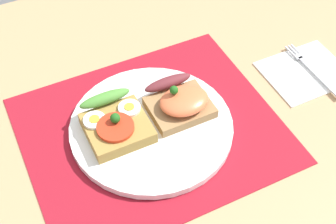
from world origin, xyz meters
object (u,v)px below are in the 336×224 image
at_px(plate, 151,127).
at_px(fork, 311,69).
at_px(sandwich_egg_tomato, 115,123).
at_px(napkin, 306,72).
at_px(sandwich_salmon, 180,101).

height_order(plate, fork, plate).
xyz_separation_m(sandwich_egg_tomato, napkin, (0.36, -0.02, -0.03)).
height_order(napkin, fork, fork).
bearing_deg(sandwich_egg_tomato, sandwich_salmon, -2.87).
relative_size(sandwich_egg_tomato, fork, 0.71).
height_order(sandwich_egg_tomato, fork, sandwich_egg_tomato).
relative_size(sandwich_salmon, fork, 0.66).
bearing_deg(sandwich_salmon, plate, -170.67).
bearing_deg(plate, sandwich_salmon, 9.33).
bearing_deg(napkin, fork, 2.84).
bearing_deg(fork, napkin, -177.16).
distance_m(napkin, fork, 0.01).
height_order(sandwich_egg_tomato, napkin, sandwich_egg_tomato).
bearing_deg(napkin, sandwich_salmon, 177.32).
relative_size(plate, sandwich_egg_tomato, 2.47).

